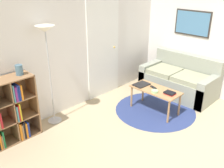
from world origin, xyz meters
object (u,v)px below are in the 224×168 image
at_px(floor_lamp, 46,41).
at_px(bowl, 155,91).
at_px(coffee_table, 155,92).
at_px(vase_on_shelf, 19,70).
at_px(laptop, 142,84).
at_px(couch, 180,81).

distance_m(floor_lamp, bowl, 2.07).
relative_size(coffee_table, vase_on_shelf, 5.85).
height_order(floor_lamp, vase_on_shelf, floor_lamp).
xyz_separation_m(laptop, bowl, (-0.09, -0.38, 0.01)).
xyz_separation_m(couch, vase_on_shelf, (-3.10, 0.97, 0.82)).
bearing_deg(bowl, floor_lamp, 141.82).
relative_size(couch, laptop, 4.84).
xyz_separation_m(bowl, vase_on_shelf, (-1.93, 1.13, 0.63)).
relative_size(laptop, bowl, 2.54).
bearing_deg(floor_lamp, vase_on_shelf, 179.64).
bearing_deg(couch, vase_on_shelf, 162.59).
bearing_deg(vase_on_shelf, bowl, -30.25).
height_order(floor_lamp, couch, floor_lamp).
distance_m(couch, bowl, 1.19).
distance_m(floor_lamp, laptop, 1.96).
bearing_deg(vase_on_shelf, couch, -17.41).
bearing_deg(couch, floor_lamp, 159.53).
relative_size(laptop, vase_on_shelf, 2.02).
bearing_deg(bowl, laptop, 76.51).
distance_m(couch, vase_on_shelf, 3.35).
xyz_separation_m(coffee_table, laptop, (-0.03, 0.31, 0.07)).
relative_size(floor_lamp, laptop, 5.32).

